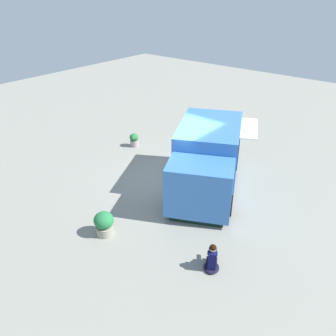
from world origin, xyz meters
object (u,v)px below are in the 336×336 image
object	(u,v)px
food_truck	(207,161)
planter_flowering_near	(104,223)
person_customer	(212,259)
planter_flowering_far	(134,140)

from	to	relation	value
food_truck	planter_flowering_near	size ratio (longest dim) A/B	6.61
person_customer	planter_flowering_far	xyz separation A→B (m)	(-4.55, -7.37, 0.01)
food_truck	planter_flowering_near	world-z (taller)	food_truck
planter_flowering_far	planter_flowering_near	bearing A→B (deg)	35.72
food_truck	planter_flowering_near	distance (m)	4.57
food_truck	planter_flowering_near	bearing A→B (deg)	-11.81
food_truck	person_customer	bearing A→B (deg)	35.74
food_truck	person_customer	size ratio (longest dim) A/B	6.17
planter_flowering_near	planter_flowering_far	size ratio (longest dim) A/B	1.23
planter_flowering_near	planter_flowering_far	world-z (taller)	planter_flowering_near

